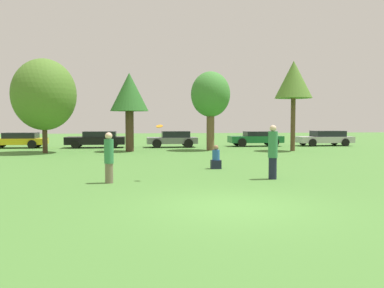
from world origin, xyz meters
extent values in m
plane|color=#477A33|center=(0.00, 0.00, 0.00)|extent=(120.00, 120.00, 0.00)
cylinder|color=#726651|center=(-3.20, 4.17, 0.33)|extent=(0.26, 0.26, 0.66)
cylinder|color=#337F4C|center=(-3.20, 4.17, 1.06)|extent=(0.31, 0.31, 0.80)
sphere|color=beige|center=(-3.20, 4.17, 1.57)|extent=(0.24, 0.24, 0.24)
cylinder|color=#191E33|center=(2.48, 4.30, 0.38)|extent=(0.28, 0.28, 0.76)
cylinder|color=#337F4C|center=(2.48, 4.30, 1.23)|extent=(0.33, 0.33, 0.93)
sphere|color=beige|center=(2.48, 4.30, 1.80)|extent=(0.23, 0.23, 0.23)
cylinder|color=orange|center=(-1.50, 4.53, 1.88)|extent=(0.24, 0.22, 0.13)
cube|color=#191E33|center=(1.11, 7.66, 0.19)|extent=(0.43, 0.35, 0.37)
cylinder|color=#2659A5|center=(1.11, 7.66, 0.59)|extent=(0.32, 0.32, 0.44)
sphere|color=#8C6647|center=(1.11, 7.66, 0.92)|extent=(0.22, 0.22, 0.22)
cylinder|color=#473323|center=(-8.14, 17.75, 1.33)|extent=(0.32, 0.32, 2.65)
ellipsoid|color=#4C7528|center=(-8.14, 17.75, 3.77)|extent=(4.07, 4.07, 4.59)
cylinder|color=#473323|center=(-2.72, 18.34, 1.37)|extent=(0.56, 0.56, 2.75)
cone|color=#286023|center=(-2.72, 18.34, 4.04)|extent=(2.58, 2.58, 2.58)
cylinder|color=brown|center=(2.93, 18.67, 1.60)|extent=(0.55, 0.55, 3.20)
ellipsoid|color=#3D7F33|center=(2.93, 18.67, 3.96)|extent=(2.77, 2.77, 3.18)
cylinder|color=brown|center=(8.46, 17.25, 1.82)|extent=(0.31, 0.31, 3.65)
cone|color=#4C7528|center=(8.46, 17.25, 4.92)|extent=(2.55, 2.55, 2.55)
cube|color=gold|center=(-11.40, 23.16, 0.51)|extent=(4.37, 1.84, 0.47)
cube|color=black|center=(-11.07, 23.15, 0.96)|extent=(2.41, 1.61, 0.44)
cylinder|color=black|center=(-12.75, 24.07, 0.32)|extent=(0.65, 0.18, 0.64)
cylinder|color=black|center=(-10.05, 22.24, 0.32)|extent=(0.65, 0.18, 0.64)
cylinder|color=black|center=(-10.04, 24.06, 0.32)|extent=(0.65, 0.18, 0.64)
cube|color=black|center=(-5.40, 22.65, 0.56)|extent=(4.52, 1.91, 0.58)
cube|color=black|center=(-5.06, 22.65, 1.06)|extent=(2.49, 1.67, 0.43)
cylinder|color=black|center=(-6.80, 21.71, 0.32)|extent=(0.64, 0.19, 0.64)
cylinder|color=black|center=(-6.80, 23.60, 0.32)|extent=(0.64, 0.19, 0.64)
cylinder|color=black|center=(-4.01, 21.70, 0.32)|extent=(0.64, 0.19, 0.64)
cylinder|color=black|center=(-4.00, 23.59, 0.32)|extent=(0.64, 0.19, 0.64)
cube|color=slate|center=(0.52, 22.38, 0.54)|extent=(3.95, 1.76, 0.48)
cube|color=black|center=(0.81, 22.38, 1.03)|extent=(2.17, 1.55, 0.49)
cylinder|color=black|center=(-0.71, 21.51, 0.35)|extent=(0.70, 0.22, 0.70)
cylinder|color=black|center=(-0.70, 23.26, 0.35)|extent=(0.70, 0.22, 0.70)
cylinder|color=black|center=(1.74, 21.50, 0.35)|extent=(0.70, 0.22, 0.70)
cylinder|color=black|center=(1.74, 23.25, 0.35)|extent=(0.70, 0.22, 0.70)
cube|color=#196633|center=(7.47, 22.76, 0.57)|extent=(4.36, 1.75, 0.54)
cube|color=black|center=(7.79, 22.76, 1.03)|extent=(2.40, 1.53, 0.38)
cylinder|color=black|center=(6.11, 21.90, 0.35)|extent=(0.70, 0.18, 0.70)
cylinder|color=black|center=(6.12, 23.63, 0.35)|extent=(0.70, 0.18, 0.70)
cylinder|color=black|center=(8.81, 21.89, 0.35)|extent=(0.70, 0.18, 0.70)
cylinder|color=black|center=(8.82, 23.62, 0.35)|extent=(0.70, 0.18, 0.70)
cube|color=#B2B2B7|center=(13.34, 22.55, 0.52)|extent=(4.59, 1.91, 0.51)
cube|color=black|center=(13.68, 22.55, 1.02)|extent=(2.53, 1.67, 0.48)
cylinder|color=black|center=(11.91, 21.61, 0.32)|extent=(0.64, 0.22, 0.64)
cylinder|color=black|center=(11.92, 23.50, 0.32)|extent=(0.64, 0.22, 0.64)
cylinder|color=black|center=(14.76, 21.60, 0.32)|extent=(0.64, 0.22, 0.64)
cylinder|color=black|center=(14.76, 23.49, 0.32)|extent=(0.64, 0.22, 0.64)
camera|label=1|loc=(-2.32, -9.37, 2.05)|focal=37.72mm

